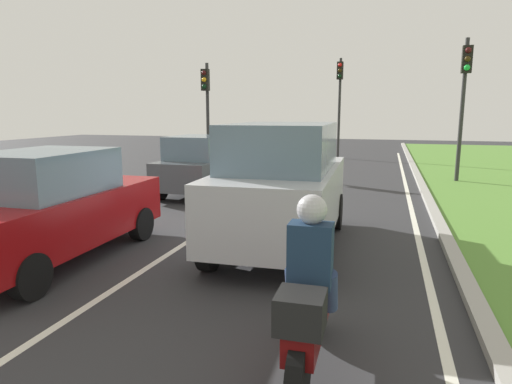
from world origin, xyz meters
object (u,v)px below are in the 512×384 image
traffic_light_overhead_left (206,98)px  car_hatchback_far (201,165)px  rider_person (311,253)px  traffic_light_far_median (340,91)px  car_suv_ahead (282,185)px  traffic_light_near_right (464,87)px  car_sedan_left_lane (50,207)px  motorcycle (309,318)px

traffic_light_overhead_left → car_hatchback_far: bearing=-69.1°
rider_person → traffic_light_far_median: traffic_light_far_median is taller
car_suv_ahead → car_hatchback_far: bearing=126.0°
traffic_light_overhead_left → traffic_light_far_median: bearing=50.8°
traffic_light_near_right → car_hatchback_far: bearing=-149.9°
traffic_light_far_median → traffic_light_overhead_left: bearing=-129.2°
car_sedan_left_lane → car_hatchback_far: size_ratio=1.17×
car_suv_ahead → traffic_light_overhead_left: (-5.79, 10.35, 1.90)m
car_sedan_left_lane → traffic_light_near_right: (7.76, 11.00, 2.42)m
rider_person → traffic_light_near_right: bearing=75.8°
car_hatchback_far → traffic_light_near_right: (7.84, 4.55, 2.45)m
car_hatchback_far → rider_person: bearing=-59.9°
car_hatchback_far → traffic_light_near_right: size_ratio=0.75×
traffic_light_overhead_left → motorcycle: bearing=-64.0°
car_hatchback_far → motorcycle: 9.77m
car_hatchback_far → traffic_light_near_right: 9.39m
car_hatchback_far → traffic_light_near_right: traffic_light_near_right is taller
traffic_light_overhead_left → traffic_light_far_median: size_ratio=0.86×
motorcycle → car_suv_ahead: bearing=105.7°
car_suv_ahead → traffic_light_near_right: (4.23, 9.18, 2.17)m
traffic_light_near_right → rider_person: bearing=-103.3°
rider_person → traffic_light_overhead_left: bearing=115.2°
car_hatchback_far → car_sedan_left_lane: bearing=-88.6°
car_hatchback_far → traffic_light_far_median: 12.53m
car_sedan_left_lane → rider_person: 5.11m
car_hatchback_far → motorcycle: bearing=-60.1°
motorcycle → traffic_light_far_median: size_ratio=0.36×
traffic_light_near_right → motorcycle: bearing=-103.2°
rider_person → motorcycle: bearing=-89.1°
car_suv_ahead → motorcycle: 4.10m
car_suv_ahead → car_sedan_left_lane: car_suv_ahead is taller
traffic_light_overhead_left → traffic_light_near_right: bearing=-6.7°
car_hatchback_far → traffic_light_overhead_left: bearing=111.5°
car_sedan_left_lane → traffic_light_overhead_left: size_ratio=0.95×
car_suv_ahead → car_sedan_left_lane: 3.98m
car_hatchback_far → car_suv_ahead: bearing=-51.4°
rider_person → traffic_light_overhead_left: 15.92m
car_suv_ahead → motorcycle: bearing=-75.3°
car_sedan_left_lane → motorcycle: (4.69, -2.07, -0.35)m
traffic_light_far_median → car_sedan_left_lane: bearing=-98.6°
rider_person → traffic_light_near_right: size_ratio=0.23×
car_hatchback_far → rider_person: size_ratio=3.19×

